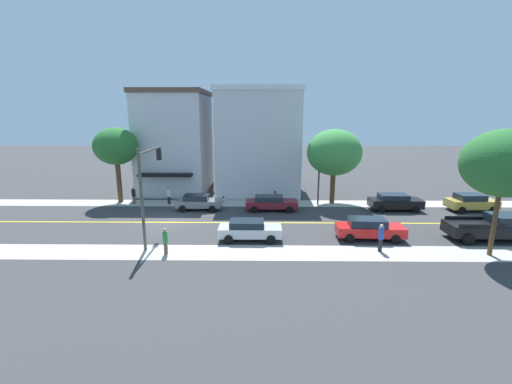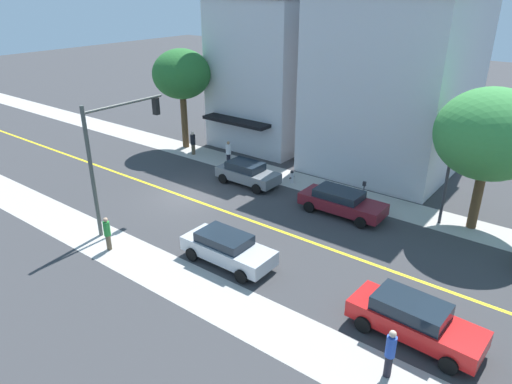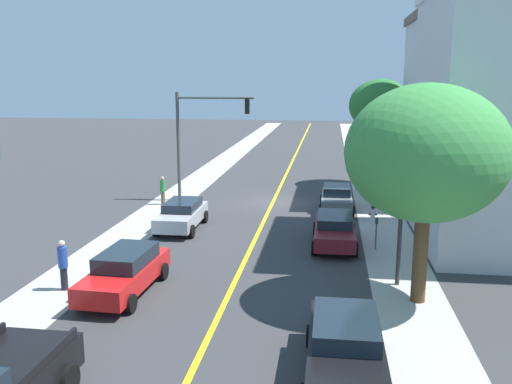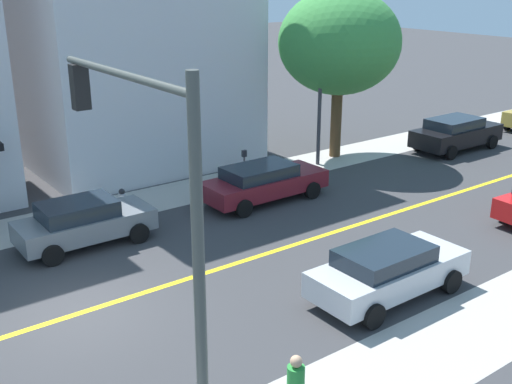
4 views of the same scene
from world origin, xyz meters
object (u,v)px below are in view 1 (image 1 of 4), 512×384
at_px(pedestrian_blue_shirt, 381,237).
at_px(black_pickup_truck, 492,227).
at_px(street_tree_left_far, 504,163).
at_px(maroon_sedan_left_curb, 271,203).
at_px(parking_meter, 275,196).
at_px(pedestrian_white_shirt, 169,195).
at_px(street_tree_left_near, 116,147).
at_px(black_sedan_left_curb, 395,202).
at_px(red_sedan_right_curb, 369,228).
at_px(pedestrian_black_shirt, 134,195).
at_px(street_tree_right_corner, 334,153).
at_px(street_lamp, 319,166).
at_px(grey_sedan_left_curb, 198,202).
at_px(pedestrian_green_shirt, 165,240).
at_px(fire_hydrant, 223,200).
at_px(traffic_light_mast, 148,179).
at_px(silver_sedan_right_curb, 249,229).
at_px(gold_sedan_left_curb, 471,202).

bearing_deg(pedestrian_blue_shirt, black_pickup_truck, -4.69).
xyz_separation_m(street_tree_left_far, maroon_sedan_left_curb, (-10.19, -13.70, -5.15)).
height_order(parking_meter, pedestrian_white_shirt, pedestrian_white_shirt).
distance_m(street_tree_left_near, black_sedan_left_curb, 27.46).
bearing_deg(maroon_sedan_left_curb, red_sedan_right_curb, -47.56).
xyz_separation_m(black_sedan_left_curb, pedestrian_black_shirt, (-1.97, -25.15, 0.10)).
bearing_deg(street_tree_right_corner, maroon_sedan_left_curb, -65.73).
distance_m(street_tree_left_near, maroon_sedan_left_curb, 16.39).
height_order(street_tree_right_corner, street_lamp, street_tree_right_corner).
bearing_deg(grey_sedan_left_curb, pedestrian_blue_shirt, -35.50).
relative_size(street_tree_right_corner, pedestrian_green_shirt, 4.29).
bearing_deg(pedestrian_green_shirt, grey_sedan_left_curb, -1.70).
bearing_deg(pedestrian_black_shirt, pedestrian_blue_shirt, 106.71).
bearing_deg(street_tree_left_near, maroon_sedan_left_curb, 78.56).
relative_size(black_sedan_left_curb, black_pickup_truck, 0.80).
bearing_deg(black_sedan_left_curb, fire_hydrant, 173.39).
bearing_deg(pedestrian_white_shirt, street_tree_right_corner, -153.51).
bearing_deg(maroon_sedan_left_curb, grey_sedan_left_curb, 178.31).
xyz_separation_m(fire_hydrant, traffic_light_mast, (10.31, -3.96, 4.08)).
bearing_deg(street_tree_left_far, pedestrian_blue_shirt, -94.21).
relative_size(red_sedan_right_curb, pedestrian_blue_shirt, 2.60).
height_order(traffic_light_mast, red_sedan_right_curb, traffic_light_mast).
xyz_separation_m(black_sedan_left_curb, maroon_sedan_left_curb, (0.21, -11.55, -0.07)).
height_order(silver_sedan_right_curb, gold_sedan_left_curb, gold_sedan_left_curb).
xyz_separation_m(silver_sedan_right_curb, pedestrian_white_shirt, (-9.81, -8.32, 0.14)).
bearing_deg(pedestrian_white_shirt, pedestrian_green_shirt, 127.85).
height_order(street_lamp, pedestrian_white_shirt, street_lamp).
distance_m(silver_sedan_right_curb, pedestrian_blue_shirt, 8.88).
bearing_deg(traffic_light_mast, red_sedan_right_curb, -86.83).
bearing_deg(traffic_light_mast, street_lamp, -51.69).
xyz_separation_m(pedestrian_white_shirt, pedestrian_black_shirt, (-0.02, -3.51, 0.02)).
height_order(street_tree_left_near, street_tree_left_far, street_tree_left_far).
bearing_deg(traffic_light_mast, pedestrian_blue_shirt, -95.32).
height_order(fire_hydrant, pedestrian_blue_shirt, pedestrian_blue_shirt).
xyz_separation_m(street_lamp, red_sedan_right_curb, (9.69, 2.09, -3.02)).
bearing_deg(street_lamp, red_sedan_right_curb, 12.18).
relative_size(silver_sedan_right_curb, pedestrian_blue_shirt, 2.41).
bearing_deg(grey_sedan_left_curb, black_sedan_left_curb, 0.40).
relative_size(street_tree_left_far, pedestrian_green_shirt, 4.63).
height_order(traffic_light_mast, grey_sedan_left_curb, traffic_light_mast).
relative_size(gold_sedan_left_curb, pedestrian_green_shirt, 2.54).
relative_size(grey_sedan_left_curb, gold_sedan_left_curb, 0.94).
bearing_deg(street_lamp, pedestrian_green_shirt, -43.20).
bearing_deg(street_tree_right_corner, gold_sedan_left_curb, 77.74).
relative_size(grey_sedan_left_curb, pedestrian_green_shirt, 2.40).
distance_m(street_lamp, pedestrian_black_shirt, 18.57).
distance_m(parking_meter, red_sedan_right_curb, 11.22).
height_order(red_sedan_right_curb, pedestrian_white_shirt, pedestrian_white_shirt).
bearing_deg(street_lamp, street_tree_right_corner, 108.91).
relative_size(fire_hydrant, traffic_light_mast, 0.13).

